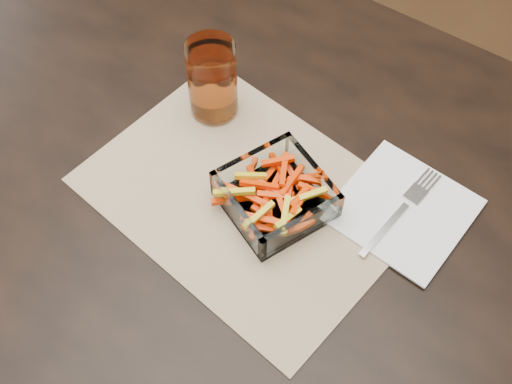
% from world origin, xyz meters
% --- Properties ---
extents(dining_table, '(1.60, 0.90, 0.75)m').
position_xyz_m(dining_table, '(0.00, 0.00, 0.66)').
color(dining_table, black).
rests_on(dining_table, ground).
extents(placemat, '(0.49, 0.38, 0.00)m').
position_xyz_m(placemat, '(0.15, -0.03, 0.75)').
color(placemat, tan).
rests_on(placemat, dining_table).
extents(glass_bowl, '(0.18, 0.18, 0.05)m').
position_xyz_m(glass_bowl, '(0.20, -0.02, 0.78)').
color(glass_bowl, white).
rests_on(glass_bowl, placemat).
extents(tumbler, '(0.08, 0.08, 0.13)m').
position_xyz_m(tumbler, '(0.01, 0.07, 0.82)').
color(tumbler, white).
rests_on(tumbler, placemat).
extents(napkin, '(0.19, 0.19, 0.00)m').
position_xyz_m(napkin, '(0.35, 0.07, 0.76)').
color(napkin, white).
rests_on(napkin, placemat).
extents(fork, '(0.04, 0.19, 0.00)m').
position_xyz_m(fork, '(0.35, 0.07, 0.76)').
color(fork, silver).
rests_on(fork, napkin).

